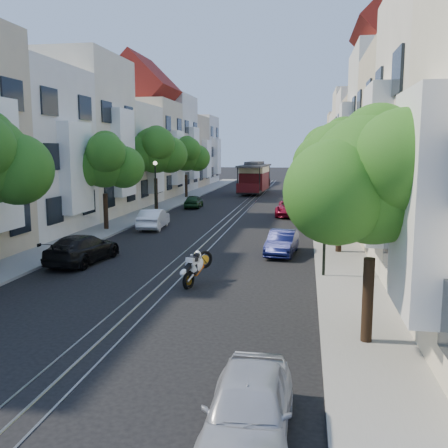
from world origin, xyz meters
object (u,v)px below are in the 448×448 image
at_px(tree_w_c, 156,151).
at_px(lamp_west, 155,179).
at_px(cable_car, 254,176).
at_px(parked_car_w_near, 83,249).
at_px(parked_car_w_mid, 154,219).
at_px(tree_e_d, 326,153).
at_px(tree_e_a, 376,182).
at_px(tree_w_b, 105,162).
at_px(tree_e_b, 343,159).
at_px(parked_car_e_far, 291,208).
at_px(tree_w_d, 186,155).
at_px(parked_car_e_mid, 282,243).
at_px(lamp_east, 325,209).
at_px(sportbike_rider, 195,266).
at_px(parked_car_w_far, 194,201).
at_px(tree_e_c, 332,158).
at_px(parked_car_e_near, 249,409).

distance_m(tree_w_c, lamp_west, 3.81).
xyz_separation_m(cable_car, parked_car_w_near, (-4.13, -37.36, -1.37)).
height_order(lamp_west, parked_car_w_mid, lamp_west).
bearing_deg(tree_e_d, tree_e_a, -90.00).
relative_size(tree_w_b, parked_car_w_mid, 1.56).
bearing_deg(tree_e_b, parked_car_e_far, 101.53).
distance_m(tree_w_d, parked_car_e_mid, 30.19).
bearing_deg(tree_w_d, parked_car_w_mid, -82.47).
height_order(tree_w_b, lamp_west, tree_w_b).
height_order(lamp_east, lamp_west, same).
height_order(lamp_west, parked_car_w_near, lamp_west).
xyz_separation_m(tree_e_b, tree_w_b, (-14.40, 5.00, -0.34)).
distance_m(tree_e_d, sportbike_rider, 29.73).
bearing_deg(parked_car_w_far, tree_w_d, -75.55).
xyz_separation_m(tree_e_b, tree_e_c, (-0.00, 11.00, -0.13)).
xyz_separation_m(tree_e_d, lamp_west, (-13.56, -8.98, -2.02)).
relative_size(lamp_west, parked_car_w_mid, 1.04).
relative_size(lamp_west, sportbike_rider, 2.25).
bearing_deg(parked_car_e_near, lamp_west, 109.81).
bearing_deg(tree_w_b, tree_w_d, 90.00).
bearing_deg(tree_w_b, lamp_west, 84.03).
distance_m(tree_e_b, parked_car_w_near, 13.17).
height_order(lamp_west, sportbike_rider, lamp_west).
distance_m(parked_car_e_near, parked_car_e_far, 31.00).
bearing_deg(sportbike_rider, tree_w_c, 128.81).
bearing_deg(tree_w_c, parked_car_w_near, -82.83).
bearing_deg(parked_car_e_near, parked_car_w_mid, 111.01).
xyz_separation_m(cable_car, parked_car_w_mid, (-3.90, -27.13, -1.37)).
relative_size(tree_e_c, parked_car_w_near, 1.42).
relative_size(tree_w_b, parked_car_e_far, 1.31).
height_order(parked_car_e_near, parked_car_w_far, parked_car_e_near).
height_order(tree_w_c, parked_car_e_near, tree_w_c).
bearing_deg(parked_car_e_near, sportbike_rider, 107.55).
distance_m(tree_w_d, parked_car_w_near, 31.31).
distance_m(tree_e_a, parked_car_w_mid, 21.99).
xyz_separation_m(tree_e_a, parked_car_e_mid, (-2.86, 11.40, -3.80)).
relative_size(tree_w_c, cable_car, 0.78).
bearing_deg(sportbike_rider, tree_e_d, 96.84).
height_order(tree_e_d, tree_w_d, tree_e_d).
distance_m(tree_e_b, lamp_west, 18.90).
height_order(tree_e_a, tree_w_c, tree_w_c).
bearing_deg(cable_car, parked_car_w_mid, -94.81).
height_order(lamp_east, cable_car, lamp_east).
distance_m(lamp_east, cable_car, 38.98).
height_order(lamp_west, cable_car, lamp_west).
bearing_deg(tree_e_d, tree_w_c, -157.38).
relative_size(tree_w_d, cable_car, 0.72).
relative_size(parked_car_e_near, parked_car_w_far, 1.13).
bearing_deg(parked_car_w_near, tree_e_d, -108.95).
xyz_separation_m(tree_w_c, lamp_west, (0.84, -2.98, -2.22)).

